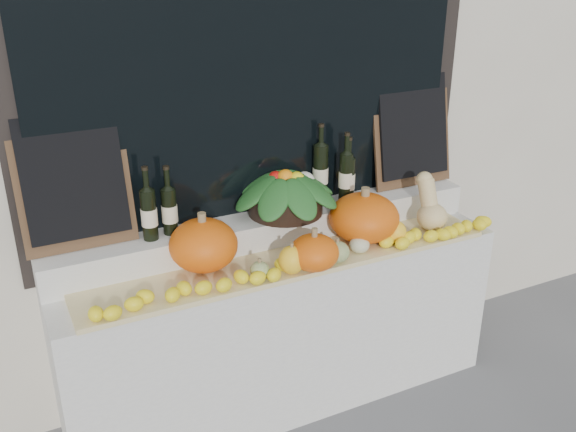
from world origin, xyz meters
The scene contains 17 objects.
display_sill centered at (0.00, 1.52, 0.44)m, with size 2.30×0.55×0.88m, color silver.
rear_tier centered at (0.00, 1.68, 0.96)m, with size 2.30×0.25×0.16m, color silver.
straw_bedding centered at (0.00, 1.40, 0.89)m, with size 2.10×0.32×0.03m, color tan.
pumpkin_left centered at (-0.41, 1.51, 1.03)m, with size 0.32×0.32×0.25m, color #EA5E0C.
pumpkin_right centered at (0.43, 1.45, 1.03)m, with size 0.36×0.36×0.25m, color #EA5E0C.
pumpkin_center centered at (0.05, 1.28, 0.99)m, with size 0.24×0.24×0.17m, color #EA5E0C.
butternut_squash centered at (0.83, 1.41, 1.02)m, with size 0.16×0.22×0.30m.
decorative_gourds centered at (0.16, 1.31, 0.96)m, with size 0.88×0.18×0.16m.
lemon_heap centered at (0.00, 1.29, 0.94)m, with size 2.20×0.16×0.06m, color yellow, non-canonical shape.
produce_bowl centered at (0.09, 1.66, 1.16)m, with size 0.59×0.59×0.24m.
wine_bottle_far_left centered at (-0.62, 1.66, 1.17)m, with size 0.08×0.08×0.36m.
wine_bottle_near_left centered at (-0.51, 1.68, 1.16)m, with size 0.08×0.08×0.34m.
wine_bottle_tall centered at (0.32, 1.72, 1.20)m, with size 0.08×0.08×0.43m.
wine_bottle_near_right centered at (0.45, 1.66, 1.18)m, with size 0.08×0.08×0.38m.
wine_bottle_far_right centered at (0.46, 1.66, 1.17)m, with size 0.08×0.08×0.35m.
chalkboard_left centered at (-0.92, 1.74, 1.36)m, with size 0.50×0.15×0.61m.
chalkboard_right centered at (0.92, 1.74, 1.36)m, with size 0.50×0.15×0.61m.
Camera 1 is at (-1.24, -1.07, 2.36)m, focal length 40.00 mm.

